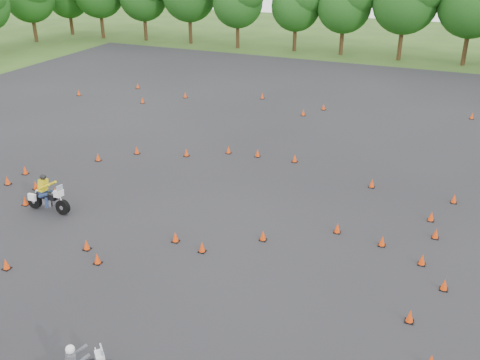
% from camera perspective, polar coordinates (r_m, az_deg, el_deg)
% --- Properties ---
extents(ground, '(140.00, 140.00, 0.00)m').
position_cam_1_polar(ground, '(23.24, -3.84, -6.52)').
color(ground, '#2D5119').
rests_on(ground, ground).
extents(asphalt_pad, '(62.00, 62.00, 0.00)m').
position_cam_1_polar(asphalt_pad, '(28.07, 1.58, -0.63)').
color(asphalt_pad, black).
rests_on(asphalt_pad, ground).
extents(treeline, '(86.99, 32.21, 10.41)m').
position_cam_1_polar(treeline, '(54.11, 14.00, 16.19)').
color(treeline, '#194614').
rests_on(treeline, ground).
extents(traffic_cones, '(36.49, 32.45, 0.45)m').
position_cam_1_polar(traffic_cones, '(26.42, 1.09, -1.79)').
color(traffic_cones, red).
rests_on(traffic_cones, asphalt_pad).
extents(rider_yellow, '(2.38, 0.74, 1.84)m').
position_cam_1_polar(rider_yellow, '(26.75, -19.94, -1.39)').
color(rider_yellow, gold).
rests_on(rider_yellow, ground).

